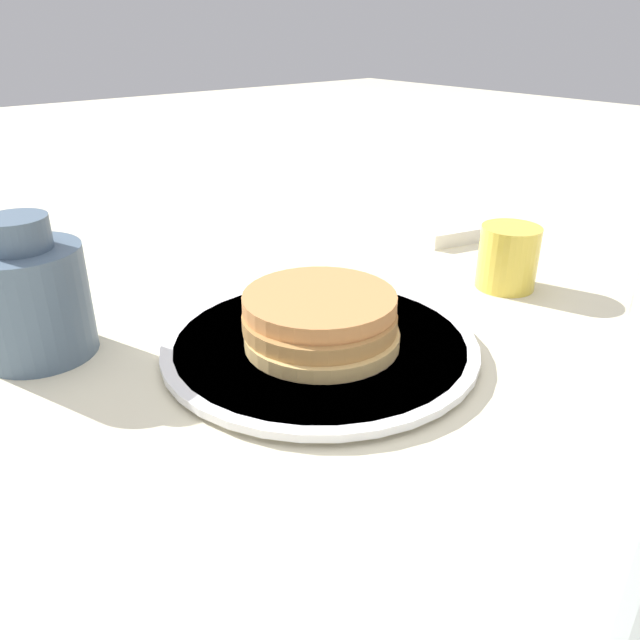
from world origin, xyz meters
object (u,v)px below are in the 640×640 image
Objects in this scene: juice_glass at (508,257)px; pancake_stack at (320,319)px; plate at (320,345)px; cream_jug at (31,297)px.

pancake_stack is at bearing 86.67° from juice_glass.
pancake_stack is 2.14× the size of juice_glass.
pancake_stack is (0.00, -0.00, 0.03)m from plate.
plate is 1.90× the size of pancake_stack.
juice_glass reaches higher than pancake_stack.
juice_glass is at bearing -93.32° from plate.
pancake_stack is 1.18× the size of cream_jug.
cream_jug is (0.16, 0.20, 0.05)m from plate.
cream_jug is at bearing 50.83° from plate.
cream_jug reaches higher than juice_glass.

